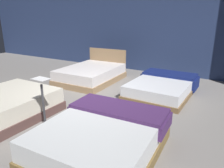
# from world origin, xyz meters

# --- Properties ---
(ground_plane) EXTENTS (18.00, 18.00, 0.02)m
(ground_plane) POSITION_xyz_m (0.00, 0.00, -0.01)
(ground_plane) COLOR gray
(showroom_back_wall) EXTENTS (18.00, 0.06, 3.50)m
(showroom_back_wall) POSITION_xyz_m (0.00, 3.93, 1.75)
(showroom_back_wall) COLOR navy
(showroom_back_wall) RESTS_ON ground_plane
(bed_0) EXTENTS (1.63, 2.05, 0.49)m
(bed_0) POSITION_xyz_m (-1.17, -1.34, 0.24)
(bed_0) COLOR brown
(bed_0) RESTS_ON ground_plane
(bed_1) EXTENTS (1.76, 2.00, 0.54)m
(bed_1) POSITION_xyz_m (1.22, -1.26, 0.25)
(bed_1) COLOR brown
(bed_1) RESTS_ON ground_plane
(bed_2) EXTENTS (1.64, 2.20, 0.92)m
(bed_2) POSITION_xyz_m (-1.17, 1.76, 0.24)
(bed_2) COLOR #977652
(bed_2) RESTS_ON ground_plane
(bed_3) EXTENTS (1.56, 2.08, 0.45)m
(bed_3) POSITION_xyz_m (1.17, 1.78, 0.20)
(bed_3) COLOR brown
(bed_3) RESTS_ON ground_plane
(price_sign) EXTENTS (0.28, 0.24, 1.00)m
(price_sign) POSITION_xyz_m (0.00, -1.26, 0.38)
(price_sign) COLOR #3F3F44
(price_sign) RESTS_ON ground_plane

